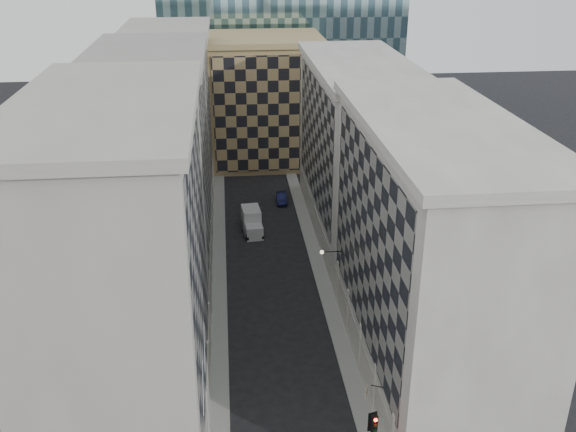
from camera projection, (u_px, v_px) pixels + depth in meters
sidewalk_west at (219, 283)px, 64.64m from camera, size 1.50×100.00×0.15m
sidewalk_east at (322, 278)px, 65.59m from camera, size 1.50×100.00×0.15m
bldg_left_a at (126, 277)px, 42.08m from camera, size 10.80×22.80×23.70m
bldg_left_b at (156, 170)px, 62.28m from camera, size 10.80×22.80×22.70m
bldg_left_c at (171, 116)px, 82.48m from camera, size 10.80×22.80×21.70m
bldg_right_a at (428, 254)px, 48.30m from camera, size 10.80×26.80×20.70m
bldg_right_b at (357, 149)px, 73.03m from camera, size 10.80×28.80×19.70m
tan_block at (265, 100)px, 95.94m from camera, size 16.80×14.80×18.80m
flagpoles_left at (204, 367)px, 39.54m from camera, size 0.10×6.33×2.33m
bracket_lamp at (324, 252)px, 57.57m from camera, size 1.98×0.36×0.36m
traffic_light at (373, 432)px, 40.39m from camera, size 0.61×0.59×4.96m
box_truck at (252, 222)px, 75.46m from camera, size 2.45×5.13×2.73m
dark_car at (282, 198)px, 83.89m from camera, size 1.44×3.76×1.22m
shop_sign at (367, 391)px, 43.76m from camera, size 1.26×0.68×0.80m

